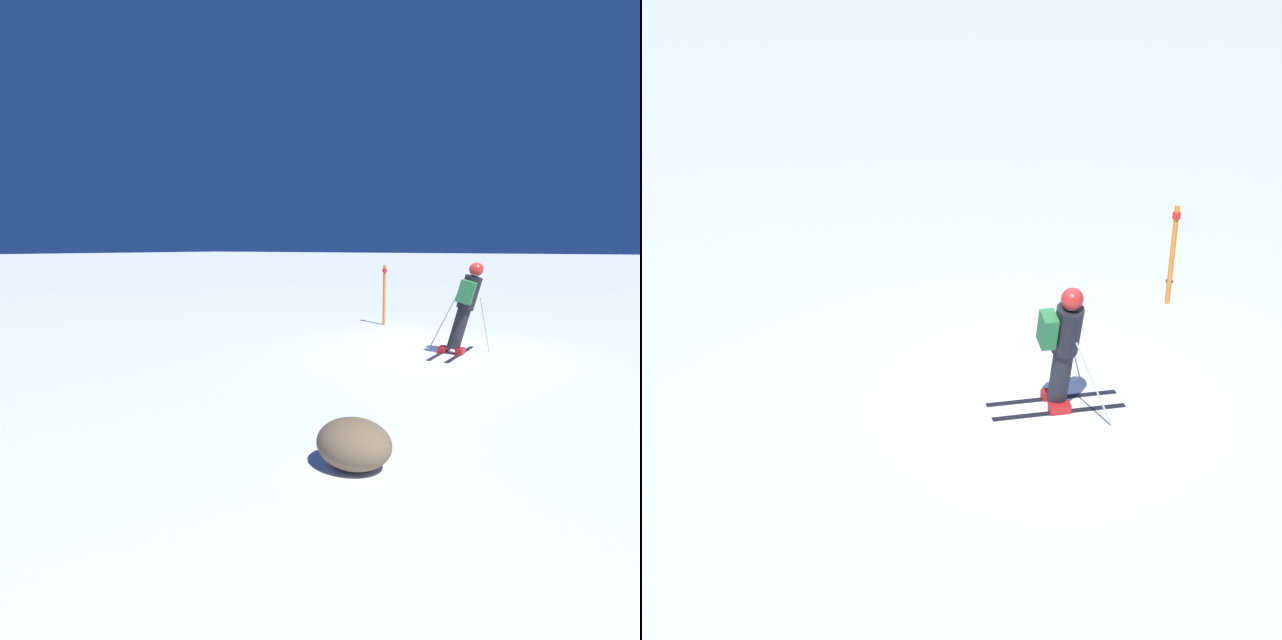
% 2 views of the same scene
% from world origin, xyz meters
% --- Properties ---
extents(ground_plane, '(300.00, 300.00, 0.00)m').
position_xyz_m(ground_plane, '(0.00, 0.00, 0.00)').
color(ground_plane, white).
extents(skier, '(1.29, 1.80, 1.90)m').
position_xyz_m(skier, '(-0.62, 0.02, 1.06)').
color(skier, black).
rests_on(skier, ground).
extents(trail_marker, '(0.13, 0.13, 1.67)m').
position_xyz_m(trail_marker, '(2.44, -2.73, 0.92)').
color(trail_marker, orange).
rests_on(trail_marker, ground).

